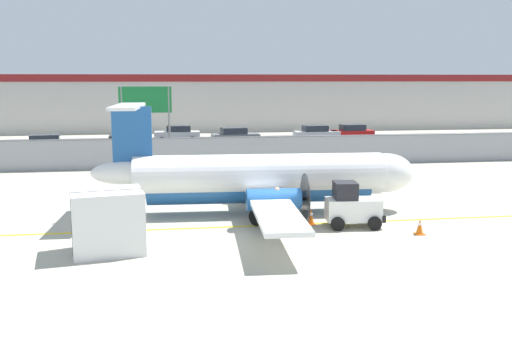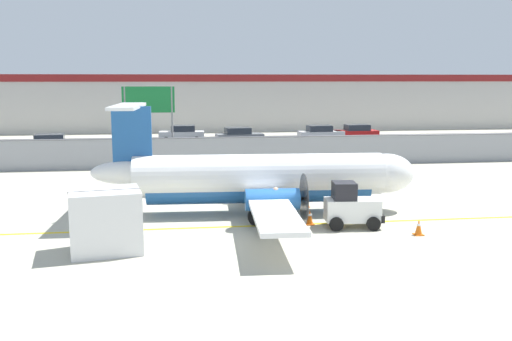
{
  "view_description": "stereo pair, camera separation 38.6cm",
  "coord_description": "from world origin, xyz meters",
  "px_view_note": "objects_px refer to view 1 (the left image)",
  "views": [
    {
      "loc": [
        -3.94,
        -20.69,
        6.04
      ],
      "look_at": [
        -0.05,
        5.24,
        1.8
      ],
      "focal_mm": 40.0,
      "sensor_mm": 36.0,
      "label": 1
    },
    {
      "loc": [
        -3.56,
        -20.75,
        6.04
      ],
      "look_at": [
        -0.05,
        5.24,
        1.8
      ],
      "focal_mm": 40.0,
      "sensor_mm": 36.0,
      "label": 2
    }
  ],
  "objects_px": {
    "traffic_cone_far_right": "(275,216)",
    "ground_crew_worker": "(277,205)",
    "commuter_airplane": "(265,178)",
    "baggage_tug": "(352,206)",
    "highway_sign": "(145,106)",
    "traffic_cone_far_left": "(311,217)",
    "traffic_cone_near_left": "(305,200)",
    "parked_car_0": "(44,145)",
    "parked_car_1": "(123,145)",
    "parked_car_2": "(178,134)",
    "cargo_container": "(108,222)",
    "parked_car_4": "(316,134)",
    "parked_car_3": "(235,136)",
    "parked_car_5": "(351,133)",
    "traffic_cone_near_right": "(420,227)"
  },
  "relations": [
    {
      "from": "cargo_container",
      "to": "parked_car_1",
      "type": "distance_m",
      "value": 25.27
    },
    {
      "from": "commuter_airplane",
      "to": "cargo_container",
      "type": "height_order",
      "value": "commuter_airplane"
    },
    {
      "from": "traffic_cone_near_right",
      "to": "parked_car_2",
      "type": "bearing_deg",
      "value": 105.0
    },
    {
      "from": "parked_car_0",
      "to": "cargo_container",
      "type": "bearing_deg",
      "value": 99.7
    },
    {
      "from": "parked_car_0",
      "to": "parked_car_1",
      "type": "relative_size",
      "value": 1.03
    },
    {
      "from": "parked_car_0",
      "to": "parked_car_2",
      "type": "bearing_deg",
      "value": -151.87
    },
    {
      "from": "traffic_cone_near_left",
      "to": "parked_car_5",
      "type": "height_order",
      "value": "parked_car_5"
    },
    {
      "from": "parked_car_3",
      "to": "parked_car_4",
      "type": "relative_size",
      "value": 1.02
    },
    {
      "from": "parked_car_0",
      "to": "parked_car_2",
      "type": "distance_m",
      "value": 12.79
    },
    {
      "from": "cargo_container",
      "to": "parked_car_4",
      "type": "bearing_deg",
      "value": 54.33
    },
    {
      "from": "ground_crew_worker",
      "to": "traffic_cone_far_right",
      "type": "xyz_separation_m",
      "value": [
        0.09,
        0.77,
        -0.64
      ]
    },
    {
      "from": "ground_crew_worker",
      "to": "cargo_container",
      "type": "distance_m",
      "value": 6.86
    },
    {
      "from": "parked_car_0",
      "to": "parked_car_2",
      "type": "relative_size",
      "value": 1.02
    },
    {
      "from": "baggage_tug",
      "to": "traffic_cone_far_right",
      "type": "height_order",
      "value": "baggage_tug"
    },
    {
      "from": "highway_sign",
      "to": "ground_crew_worker",
      "type": "bearing_deg",
      "value": -71.85
    },
    {
      "from": "parked_car_0",
      "to": "highway_sign",
      "type": "distance_m",
      "value": 10.85
    },
    {
      "from": "traffic_cone_near_right",
      "to": "traffic_cone_far_left",
      "type": "xyz_separation_m",
      "value": [
        -3.85,
        2.15,
        0.0
      ]
    },
    {
      "from": "parked_car_1",
      "to": "parked_car_0",
      "type": "bearing_deg",
      "value": -14.36
    },
    {
      "from": "ground_crew_worker",
      "to": "baggage_tug",
      "type": "bearing_deg",
      "value": -43.78
    },
    {
      "from": "cargo_container",
      "to": "traffic_cone_far_right",
      "type": "bearing_deg",
      "value": 15.88
    },
    {
      "from": "traffic_cone_far_right",
      "to": "baggage_tug",
      "type": "bearing_deg",
      "value": -19.14
    },
    {
      "from": "traffic_cone_far_left",
      "to": "parked_car_3",
      "type": "height_order",
      "value": "parked_car_3"
    },
    {
      "from": "commuter_airplane",
      "to": "parked_car_1",
      "type": "xyz_separation_m",
      "value": [
        -7.89,
        20.23,
        -0.71
      ]
    },
    {
      "from": "cargo_container",
      "to": "traffic_cone_near_left",
      "type": "height_order",
      "value": "cargo_container"
    },
    {
      "from": "traffic_cone_far_right",
      "to": "cargo_container",
      "type": "bearing_deg",
      "value": -154.59
    },
    {
      "from": "cargo_container",
      "to": "parked_car_1",
      "type": "bearing_deg",
      "value": 83.84
    },
    {
      "from": "traffic_cone_near_left",
      "to": "traffic_cone_far_left",
      "type": "bearing_deg",
      "value": -99.58
    },
    {
      "from": "traffic_cone_far_left",
      "to": "parked_car_0",
      "type": "bearing_deg",
      "value": 123.13
    },
    {
      "from": "traffic_cone_far_left",
      "to": "parked_car_2",
      "type": "distance_m",
      "value": 31.59
    },
    {
      "from": "parked_car_1",
      "to": "highway_sign",
      "type": "relative_size",
      "value": 0.77
    },
    {
      "from": "parked_car_0",
      "to": "parked_car_2",
      "type": "height_order",
      "value": "same"
    },
    {
      "from": "commuter_airplane",
      "to": "highway_sign",
      "type": "bearing_deg",
      "value": 113.54
    },
    {
      "from": "parked_car_0",
      "to": "parked_car_4",
      "type": "distance_m",
      "value": 24.13
    },
    {
      "from": "traffic_cone_far_left",
      "to": "traffic_cone_near_left",
      "type": "bearing_deg",
      "value": 80.42
    },
    {
      "from": "parked_car_0",
      "to": "traffic_cone_far_right",
      "type": "bearing_deg",
      "value": 114.78
    },
    {
      "from": "parked_car_3",
      "to": "parked_car_5",
      "type": "distance_m",
      "value": 11.6
    },
    {
      "from": "commuter_airplane",
      "to": "baggage_tug",
      "type": "height_order",
      "value": "commuter_airplane"
    },
    {
      "from": "commuter_airplane",
      "to": "highway_sign",
      "type": "relative_size",
      "value": 2.92
    },
    {
      "from": "parked_car_1",
      "to": "parked_car_5",
      "type": "distance_m",
      "value": 22.18
    },
    {
      "from": "ground_crew_worker",
      "to": "traffic_cone_far_left",
      "type": "height_order",
      "value": "ground_crew_worker"
    },
    {
      "from": "traffic_cone_near_right",
      "to": "parked_car_3",
      "type": "relative_size",
      "value": 0.15
    },
    {
      "from": "traffic_cone_near_right",
      "to": "parked_car_3",
      "type": "xyz_separation_m",
      "value": [
        -3.85,
        30.28,
        0.58
      ]
    },
    {
      "from": "highway_sign",
      "to": "parked_car_2",
      "type": "bearing_deg",
      "value": 80.27
    },
    {
      "from": "parked_car_0",
      "to": "baggage_tug",
      "type": "bearing_deg",
      "value": 118.66
    },
    {
      "from": "traffic_cone_far_left",
      "to": "parked_car_0",
      "type": "xyz_separation_m",
      "value": [
        -15.62,
        23.93,
        0.58
      ]
    },
    {
      "from": "ground_crew_worker",
      "to": "cargo_container",
      "type": "relative_size",
      "value": 0.63
    },
    {
      "from": "traffic_cone_near_right",
      "to": "traffic_cone_far_right",
      "type": "distance_m",
      "value": 5.86
    },
    {
      "from": "traffic_cone_far_right",
      "to": "ground_crew_worker",
      "type": "bearing_deg",
      "value": -96.4
    },
    {
      "from": "baggage_tug",
      "to": "parked_car_4",
      "type": "bearing_deg",
      "value": 83.53
    },
    {
      "from": "traffic_cone_near_left",
      "to": "parked_car_4",
      "type": "distance_m",
      "value": 27.27
    }
  ]
}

